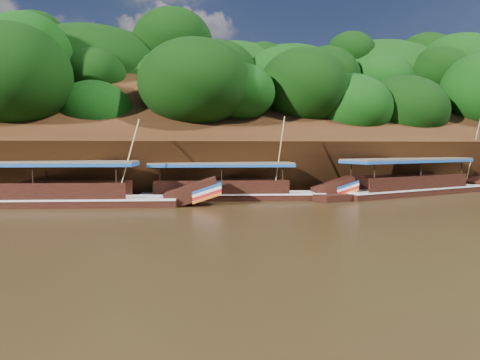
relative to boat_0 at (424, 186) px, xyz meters
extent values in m
plane|color=black|center=(-12.75, -7.65, -0.58)|extent=(160.00, 160.00, 0.00)
cube|color=black|center=(-12.75, 8.35, 2.92)|extent=(120.00, 16.12, 13.64)
cube|color=black|center=(-12.75, 18.35, -0.58)|extent=(120.00, 24.00, 12.00)
ellipsoid|color=#0E3508|center=(-18.75, 7.35, 2.92)|extent=(18.00, 8.00, 6.40)
ellipsoid|color=#0E3508|center=(-12.75, 15.35, 8.62)|extent=(24.00, 11.00, 8.40)
ellipsoid|color=#0E3508|center=(11.25, 6.85, 2.82)|extent=(18.00, 8.00, 6.00)
cube|color=black|center=(-0.79, -0.19, -0.58)|extent=(13.49, 5.42, 0.94)
cube|color=silver|center=(-0.79, -0.19, -0.13)|extent=(13.51, 5.49, 0.10)
cube|color=brown|center=(-1.59, -0.39, 1.93)|extent=(10.76, 5.06, 0.12)
cube|color=#164794|center=(-1.59, -0.39, 1.80)|extent=(10.76, 5.06, 0.19)
cylinder|color=tan|center=(4.90, 0.68, 2.91)|extent=(0.62, 2.09, 5.70)
cube|color=black|center=(-14.06, 0.37, -0.58)|extent=(11.80, 4.63, 0.87)
cube|color=silver|center=(-14.06, 0.37, -0.16)|extent=(11.81, 4.69, 0.10)
cube|color=black|center=(-7.69, -1.06, 0.10)|extent=(3.04, 2.16, 1.64)
cube|color=#164794|center=(-6.98, -1.22, 0.39)|extent=(1.76, 1.93, 0.60)
cube|color=red|center=(-6.98, -1.22, 0.06)|extent=(1.76, 1.93, 0.60)
cube|color=brown|center=(-14.77, 0.53, 1.75)|extent=(9.41, 4.39, 0.12)
cube|color=#164794|center=(-14.77, 0.53, 1.64)|extent=(9.41, 4.39, 0.17)
cylinder|color=tan|center=(-11.36, -0.83, 2.29)|extent=(0.38, 1.03, 4.79)
cube|color=black|center=(-24.63, 0.05, -0.58)|extent=(13.96, 5.26, 0.94)
cube|color=silver|center=(-24.63, 0.05, -0.13)|extent=(13.97, 5.33, 0.10)
cube|color=black|center=(-17.06, -1.65, 0.15)|extent=(3.54, 2.39, 1.85)
cube|color=#164794|center=(-16.22, -1.83, 0.46)|extent=(2.04, 2.12, 0.69)
cube|color=red|center=(-16.22, -1.83, 0.11)|extent=(2.04, 2.12, 0.69)
cube|color=brown|center=(-25.47, 0.24, 1.94)|extent=(11.11, 4.94, 0.13)
cube|color=#164794|center=(-25.47, 0.24, 1.81)|extent=(11.11, 4.94, 0.19)
cylinder|color=tan|center=(-20.59, -1.07, 2.20)|extent=(1.36, 0.78, 4.41)
cone|color=#22701C|center=(-25.01, 1.99, 0.27)|extent=(1.50, 1.50, 1.70)
cone|color=#22701C|center=(-19.00, 2.06, 0.24)|extent=(1.50, 1.50, 1.63)
cone|color=#22701C|center=(-11.22, 2.12, 0.19)|extent=(1.50, 1.50, 1.54)
cone|color=#22701C|center=(-6.76, 2.37, 0.37)|extent=(1.50, 1.50, 1.91)
cone|color=#22701C|center=(-0.08, 1.88, 0.18)|extent=(1.50, 1.50, 1.52)
camera|label=1|loc=(-21.84, -28.36, 2.94)|focal=35.00mm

